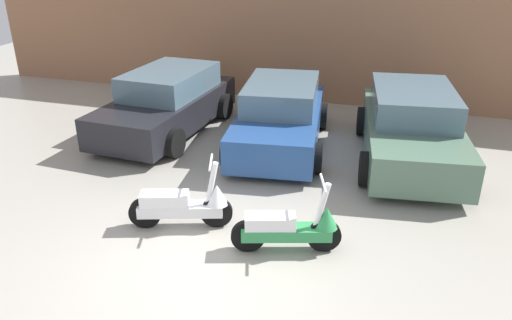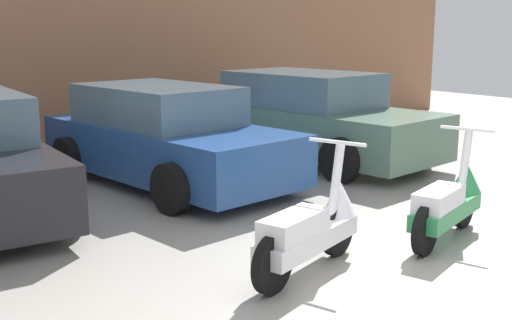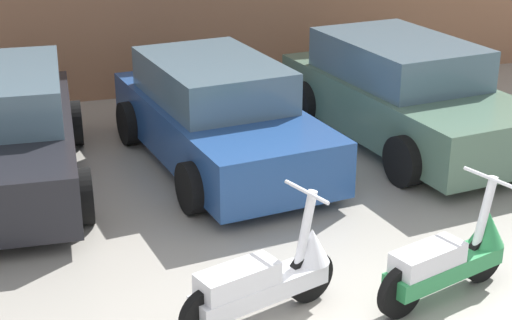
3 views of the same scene
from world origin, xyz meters
TOP-DOWN VIEW (x-y plane):
  - ground_plane at (0.00, 0.00)m, footprint 28.00×28.00m
  - wall_back at (0.00, 7.98)m, footprint 19.60×0.12m
  - scooter_front_left at (-0.62, 0.90)m, footprint 1.57×0.79m
  - scooter_front_right at (1.11, 0.74)m, footprint 1.55×0.76m
  - car_rear_center at (-0.06, 4.64)m, footprint 2.34×4.21m
  - car_rear_right at (2.66, 4.68)m, footprint 2.46×4.43m

SIDE VIEW (x-z plane):
  - ground_plane at x=0.00m, z-range 0.00..0.00m
  - scooter_front_right at x=1.11m, z-range -0.16..0.95m
  - scooter_front_left at x=-0.62m, z-range -0.16..0.97m
  - car_rear_center at x=-0.06m, z-range -0.03..1.34m
  - car_rear_right at x=2.66m, z-range -0.03..1.41m
  - wall_back at x=0.00m, z-range 0.00..3.91m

